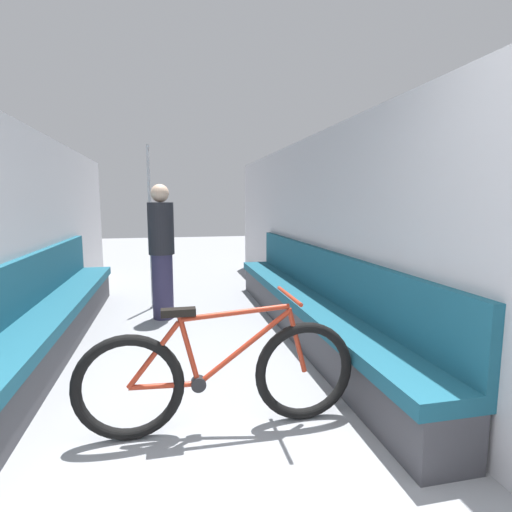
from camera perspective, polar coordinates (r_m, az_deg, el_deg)
name	(u,v)px	position (r m, az deg, el deg)	size (l,w,h in m)	color
wall_left	(7,241)	(4.00, -31.99, 1.84)	(0.10, 9.10, 2.12)	#B2B2B7
wall_right	(334,235)	(4.11, 11.09, 3.00)	(0.10, 9.10, 2.12)	#B2B2B7
bench_seat_row_left	(47,322)	(4.15, -27.64, -8.41)	(0.44, 4.56, 0.91)	#3D3D42
bench_seat_row_right	(307,307)	(4.24, 7.31, -7.25)	(0.44, 4.56, 0.91)	#3D3D42
bicycle	(220,376)	(2.54, -5.14, -16.73)	(1.72, 0.46, 0.83)	black
grab_pole_near	(151,230)	(5.33, -14.84, 3.56)	(0.08, 0.08, 2.10)	gray
passenger_standing	(162,250)	(4.83, -13.33, 0.78)	(0.30, 0.30, 1.59)	#332D4C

